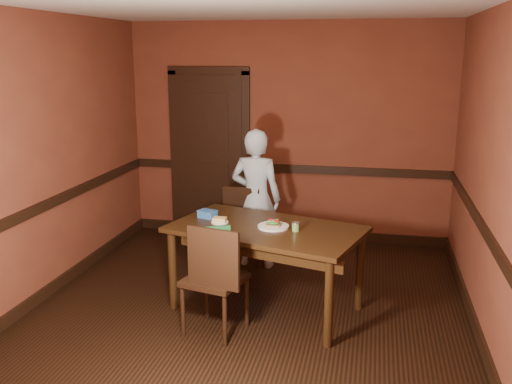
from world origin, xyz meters
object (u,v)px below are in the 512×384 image
at_px(chair_far, 239,232).
at_px(sandwich_plate, 273,225).
at_px(chair_near, 215,277).
at_px(dining_table, 266,268).
at_px(sauce_jar, 296,227).
at_px(person, 256,199).
at_px(food_tub, 208,214).
at_px(cheese_saucer, 220,221).

height_order(chair_far, sandwich_plate, chair_far).
bearing_deg(sandwich_plate, chair_near, -127.27).
bearing_deg(dining_table, chair_near, -106.47).
relative_size(chair_far, chair_near, 0.91).
bearing_deg(sauce_jar, chair_far, 129.12).
xyz_separation_m(chair_near, sandwich_plate, (0.40, 0.53, 0.32)).
relative_size(person, sauce_jar, 19.19).
height_order(chair_near, person, person).
bearing_deg(sandwich_plate, sauce_jar, -16.34).
distance_m(chair_far, sauce_jar, 1.23).
bearing_deg(chair_near, chair_far, -71.01).
bearing_deg(dining_table, chair_far, 134.77).
distance_m(chair_near, food_tub, 0.82).
height_order(chair_near, sandwich_plate, chair_near).
height_order(dining_table, chair_near, chair_near).
relative_size(chair_near, food_tub, 4.88).
distance_m(dining_table, cheese_saucer, 0.61).
distance_m(chair_near, cheese_saucer, 0.66).
bearing_deg(chair_near, cheese_saucer, -65.35).
bearing_deg(chair_far, sandwich_plate, -53.62).
height_order(dining_table, food_tub, food_tub).
relative_size(dining_table, chair_near, 1.72).
bearing_deg(chair_near, food_tub, -55.50).
bearing_deg(chair_far, sauce_jar, -46.42).
xyz_separation_m(chair_far, person, (0.14, 0.23, 0.32)).
distance_m(dining_table, sandwich_plate, 0.42).
bearing_deg(dining_table, sauce_jar, 3.63).
bearing_deg(cheese_saucer, person, 83.26).
relative_size(chair_near, cheese_saucer, 6.09).
height_order(sauce_jar, cheese_saucer, sauce_jar).
relative_size(person, cheese_saucer, 9.51).
bearing_deg(cheese_saucer, dining_table, -5.58).
height_order(dining_table, sandwich_plate, sandwich_plate).
bearing_deg(person, chair_far, 64.64).
xyz_separation_m(chair_far, cheese_saucer, (0.02, -0.80, 0.36)).
relative_size(chair_far, person, 0.58).
bearing_deg(person, cheese_saucer, 88.56).
xyz_separation_m(sandwich_plate, cheese_saucer, (-0.51, 0.04, 0.00)).
distance_m(chair_far, food_tub, 0.78).
xyz_separation_m(dining_table, sauce_jar, (0.28, -0.06, 0.44)).
bearing_deg(food_tub, person, 91.92).
bearing_deg(sauce_jar, chair_near, -142.82).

